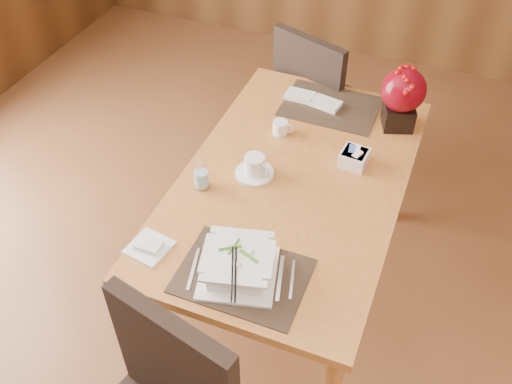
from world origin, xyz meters
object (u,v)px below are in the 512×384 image
at_px(soup_setting, 238,265).
at_px(creamer_jug, 280,128).
at_px(water_glass, 201,173).
at_px(far_chair, 318,99).
at_px(coffee_cup, 254,167).
at_px(sugar_caddy, 354,158).
at_px(bread_plate, 149,247).
at_px(berry_decor, 402,95).
at_px(dining_table, 292,195).

relative_size(soup_setting, creamer_jug, 3.66).
distance_m(water_glass, far_chair, 1.12).
bearing_deg(coffee_cup, sugar_caddy, 30.48).
distance_m(coffee_cup, water_glass, 0.23).
distance_m(soup_setting, creamer_jug, 0.83).
xyz_separation_m(creamer_jug, sugar_caddy, (0.36, -0.08, 0.00)).
height_order(sugar_caddy, bread_plate, sugar_caddy).
height_order(soup_setting, berry_decor, berry_decor).
xyz_separation_m(dining_table, creamer_jug, (-0.16, 0.27, 0.13)).
height_order(creamer_jug, sugar_caddy, sugar_caddy).
distance_m(coffee_cup, berry_decor, 0.75).
bearing_deg(soup_setting, water_glass, 116.78).
bearing_deg(sugar_caddy, berry_decor, 70.97).
height_order(soup_setting, far_chair, far_chair).
height_order(water_glass, creamer_jug, water_glass).
height_order(dining_table, coffee_cup, coffee_cup).
xyz_separation_m(water_glass, creamer_jug, (0.18, 0.45, -0.04)).
xyz_separation_m(dining_table, berry_decor, (0.33, 0.52, 0.26)).
bearing_deg(creamer_jug, sugar_caddy, -19.62).
relative_size(sugar_caddy, berry_decor, 0.38).
relative_size(coffee_cup, berry_decor, 0.56).
bearing_deg(soup_setting, sugar_caddy, 58.83).
distance_m(soup_setting, berry_decor, 1.13).
bearing_deg(water_glass, soup_setting, -49.12).
xyz_separation_m(water_glass, bread_plate, (-0.04, -0.37, -0.07)).
bearing_deg(bread_plate, creamer_jug, 75.43).
relative_size(coffee_cup, water_glass, 1.10).
height_order(dining_table, bread_plate, bread_plate).
distance_m(soup_setting, bread_plate, 0.36).
xyz_separation_m(soup_setting, bread_plate, (-0.35, -0.01, -0.05)).
relative_size(soup_setting, sugar_caddy, 2.91).
distance_m(dining_table, bread_plate, 0.68).
xyz_separation_m(soup_setting, coffee_cup, (-0.14, 0.52, -0.01)).
xyz_separation_m(berry_decor, far_chair, (-0.47, 0.36, -0.37)).
bearing_deg(far_chair, dining_table, 119.28).
xyz_separation_m(bread_plate, far_chair, (0.22, 1.44, -0.21)).
height_order(creamer_jug, bread_plate, creamer_jug).
bearing_deg(creamer_jug, berry_decor, 21.13).
bearing_deg(bread_plate, sugar_caddy, 51.99).
xyz_separation_m(water_glass, far_chair, (0.19, 1.07, -0.28)).
bearing_deg(bread_plate, coffee_cup, 68.19).
relative_size(dining_table, far_chair, 1.55).
bearing_deg(sugar_caddy, soup_setting, -107.07).
distance_m(water_glass, berry_decor, 0.97).
relative_size(water_glass, far_chair, 0.15).
relative_size(coffee_cup, sugar_caddy, 1.47).
relative_size(bread_plate, far_chair, 0.15).
xyz_separation_m(coffee_cup, berry_decor, (0.49, 0.55, 0.13)).
distance_m(sugar_caddy, bread_plate, 0.94).
bearing_deg(coffee_cup, soup_setting, -74.37).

